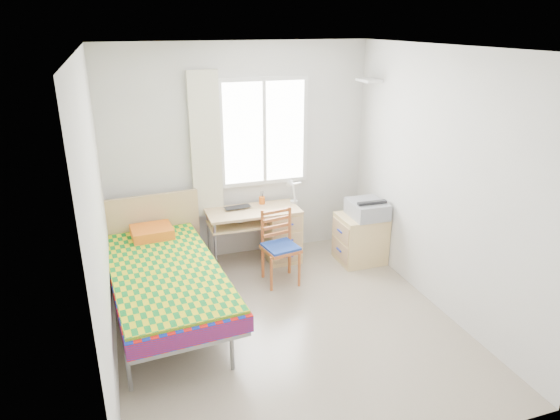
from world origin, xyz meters
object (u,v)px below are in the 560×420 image
(chair, at_px, (280,242))
(printer, at_px, (367,208))
(desk, at_px, (276,231))
(cabinet, at_px, (360,238))
(bed, at_px, (165,273))

(chair, xyz_separation_m, printer, (1.14, 0.12, 0.22))
(chair, bearing_deg, desk, 66.61)
(desk, xyz_separation_m, cabinet, (0.97, -0.37, -0.08))
(cabinet, bearing_deg, desk, 159.02)
(bed, height_order, desk, bed)
(cabinet, relative_size, printer, 1.26)
(desk, relative_size, chair, 1.31)
(desk, bearing_deg, chair, -103.05)
(chair, relative_size, cabinet, 1.42)
(bed, height_order, printer, bed)
(cabinet, bearing_deg, chair, -172.03)
(bed, bearing_deg, chair, 8.76)
(cabinet, distance_m, printer, 0.40)
(chair, height_order, printer, chair)
(bed, xyz_separation_m, printer, (2.46, 0.43, 0.23))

